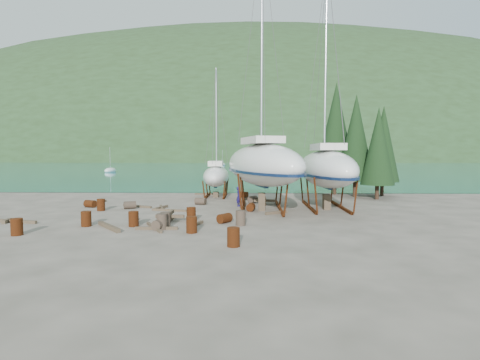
{
  "coord_description": "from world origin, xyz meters",
  "views": [
    {
      "loc": [
        2.28,
        -24.88,
        4.21
      ],
      "look_at": [
        1.48,
        3.0,
        2.26
      ],
      "focal_mm": 28.0,
      "sensor_mm": 36.0,
      "label": 1
    }
  ],
  "objects_px": {
    "large_sailboat_near": "(262,164)",
    "worker": "(239,197)",
    "small_sailboat_shore": "(216,176)",
    "large_sailboat_far": "(326,168)"
  },
  "relations": [
    {
      "from": "large_sailboat_near",
      "to": "small_sailboat_shore",
      "type": "xyz_separation_m",
      "value": [
        -4.22,
        8.15,
        -1.36
      ]
    },
    {
      "from": "large_sailboat_near",
      "to": "worker",
      "type": "bearing_deg",
      "value": 124.36
    },
    {
      "from": "small_sailboat_shore",
      "to": "large_sailboat_near",
      "type": "bearing_deg",
      "value": -64.25
    },
    {
      "from": "worker",
      "to": "large_sailboat_near",
      "type": "bearing_deg",
      "value": -116.26
    },
    {
      "from": "large_sailboat_near",
      "to": "small_sailboat_shore",
      "type": "bearing_deg",
      "value": 100.89
    },
    {
      "from": "large_sailboat_near",
      "to": "small_sailboat_shore",
      "type": "height_order",
      "value": "large_sailboat_near"
    },
    {
      "from": "small_sailboat_shore",
      "to": "worker",
      "type": "bearing_deg",
      "value": -71.59
    },
    {
      "from": "large_sailboat_far",
      "to": "small_sailboat_shore",
      "type": "relative_size",
      "value": 1.51
    },
    {
      "from": "large_sailboat_near",
      "to": "worker",
      "type": "xyz_separation_m",
      "value": [
        -1.78,
        1.45,
        -2.63
      ]
    },
    {
      "from": "large_sailboat_far",
      "to": "small_sailboat_shore",
      "type": "xyz_separation_m",
      "value": [
        -9.17,
        7.56,
        -1.03
      ]
    }
  ]
}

